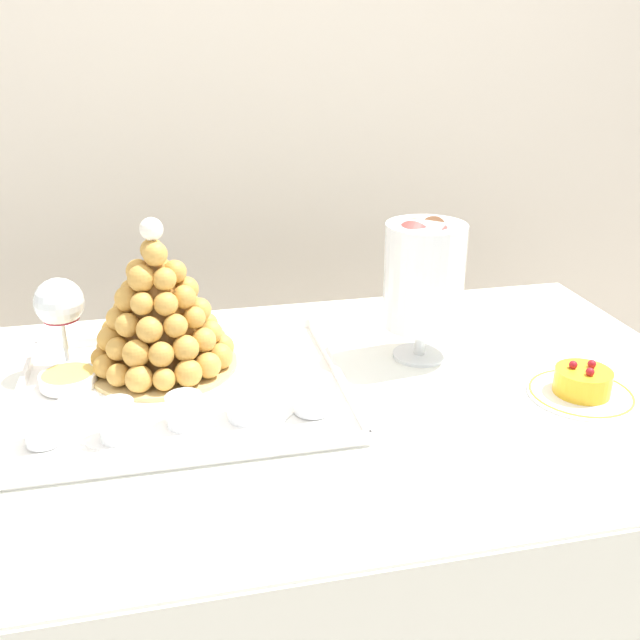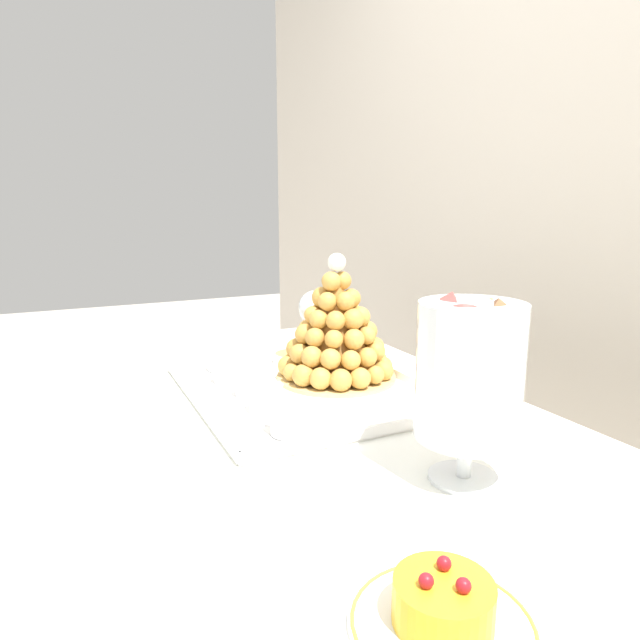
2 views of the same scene
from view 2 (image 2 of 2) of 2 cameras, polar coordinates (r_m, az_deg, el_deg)
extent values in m
cylinder|color=brown|center=(1.65, -21.29, -17.52)|extent=(0.04, 0.04, 0.77)
cylinder|color=brown|center=(1.79, 0.28, -14.14)|extent=(0.04, 0.04, 0.77)
cube|color=brown|center=(0.98, -0.20, -11.61)|extent=(1.39, 0.76, 0.02)
cube|color=white|center=(0.98, -0.20, -11.00)|extent=(1.45, 0.82, 0.00)
cube|color=white|center=(0.97, -24.67, -22.73)|extent=(1.45, 0.01, 0.31)
cube|color=white|center=(1.26, 17.48, -13.84)|extent=(1.45, 0.01, 0.31)
cube|color=white|center=(1.67, -11.13, -6.99)|extent=(0.01, 0.82, 0.31)
cube|color=white|center=(1.14, -1.83, -7.32)|extent=(0.52, 0.44, 0.01)
cube|color=white|center=(1.07, -12.67, -8.22)|extent=(0.52, 0.01, 0.02)
cube|color=white|center=(1.23, 7.48, -5.28)|extent=(0.52, 0.01, 0.02)
cube|color=white|center=(1.37, -6.32, -3.56)|extent=(0.01, 0.44, 0.02)
cube|color=white|center=(0.92, 4.98, -11.43)|extent=(0.01, 0.44, 0.02)
cylinder|color=white|center=(1.14, -1.83, -7.13)|extent=(0.40, 0.40, 0.00)
cylinder|color=tan|center=(1.20, 1.68, -5.87)|extent=(0.26, 0.26, 0.01)
cone|color=#B17A36|center=(1.17, 1.71, -0.58)|extent=(0.18, 0.18, 0.22)
sphere|color=gold|center=(1.10, 4.18, -6.03)|extent=(0.04, 0.04, 0.04)
sphere|color=gold|center=(1.13, 5.73, -5.65)|extent=(0.04, 0.04, 0.04)
sphere|color=gold|center=(1.17, 6.56, -5.22)|extent=(0.04, 0.04, 0.04)
sphere|color=gold|center=(1.20, 6.60, -4.67)|extent=(0.04, 0.04, 0.04)
sphere|color=gold|center=(1.24, 5.93, -4.12)|extent=(0.05, 0.05, 0.05)
sphere|color=gold|center=(1.27, 4.69, -3.73)|extent=(0.04, 0.04, 0.04)
sphere|color=gold|center=(1.29, 3.07, -3.50)|extent=(0.04, 0.04, 0.04)
sphere|color=gold|center=(1.29, 1.28, -3.42)|extent=(0.04, 0.04, 0.04)
sphere|color=gold|center=(1.28, -0.46, -3.57)|extent=(0.04, 0.04, 0.04)
sphere|color=gold|center=(1.26, -1.94, -3.74)|extent=(0.04, 0.04, 0.04)
sphere|color=gold|center=(1.22, -2.95, -4.27)|extent=(0.04, 0.04, 0.04)
sphere|color=gold|center=(1.19, -3.31, -4.79)|extent=(0.05, 0.05, 0.05)
sphere|color=gold|center=(1.15, -2.91, -5.41)|extent=(0.04, 0.04, 0.04)
sphere|color=gold|center=(1.12, -1.74, -5.75)|extent=(0.05, 0.05, 0.05)
sphere|color=gold|center=(1.10, 0.06, -6.08)|extent=(0.04, 0.04, 0.04)
sphere|color=gold|center=(1.09, 2.17, -6.24)|extent=(0.05, 0.05, 0.05)
sphere|color=gold|center=(1.13, 4.91, -3.86)|extent=(0.04, 0.04, 0.04)
sphere|color=gold|center=(1.16, 5.78, -3.22)|extent=(0.04, 0.04, 0.04)
sphere|color=gold|center=(1.20, 5.68, -2.77)|extent=(0.04, 0.04, 0.04)
sphere|color=gold|center=(1.24, 4.71, -2.33)|extent=(0.04, 0.04, 0.04)
sphere|color=gold|center=(1.26, 3.13, -2.08)|extent=(0.04, 0.04, 0.04)
sphere|color=gold|center=(1.26, 1.29, -2.02)|extent=(0.05, 0.05, 0.05)
sphere|color=gold|center=(1.25, -0.48, -2.11)|extent=(0.04, 0.04, 0.04)
sphere|color=gold|center=(1.22, -1.83, -2.55)|extent=(0.04, 0.04, 0.04)
sphere|color=gold|center=(1.18, -2.45, -2.97)|extent=(0.05, 0.05, 0.05)
sphere|color=gold|center=(1.15, -2.13, -3.53)|extent=(0.04, 0.04, 0.04)
sphere|color=gold|center=(1.11, -0.86, -3.83)|extent=(0.04, 0.04, 0.04)
sphere|color=gold|center=(1.10, 1.09, -4.05)|extent=(0.04, 0.04, 0.04)
sphere|color=gold|center=(1.10, 3.21, -4.17)|extent=(0.04, 0.04, 0.04)
sphere|color=gold|center=(1.15, 4.83, -1.62)|extent=(0.04, 0.04, 0.04)
sphere|color=gold|center=(1.19, 4.88, -1.15)|extent=(0.05, 0.05, 0.05)
sphere|color=gold|center=(1.22, 3.76, -0.76)|extent=(0.04, 0.04, 0.04)
sphere|color=gold|center=(1.24, 1.94, -0.62)|extent=(0.04, 0.04, 0.04)
sphere|color=gold|center=(1.23, 0.05, -0.72)|extent=(0.04, 0.04, 0.04)
sphere|color=gold|center=(1.20, -1.29, -0.91)|extent=(0.04, 0.04, 0.04)
sphere|color=gold|center=(1.16, -1.55, -1.48)|extent=(0.04, 0.04, 0.04)
sphere|color=gold|center=(1.12, -0.53, -1.82)|extent=(0.04, 0.04, 0.04)
sphere|color=gold|center=(1.11, 1.44, -1.99)|extent=(0.04, 0.04, 0.04)
sphere|color=gold|center=(1.12, 3.53, -2.01)|extent=(0.04, 0.04, 0.04)
sphere|color=gold|center=(1.16, 4.17, 0.34)|extent=(0.04, 0.04, 0.04)
sphere|color=gold|center=(1.20, 3.47, 0.74)|extent=(0.04, 0.04, 0.04)
sphere|color=gold|center=(1.21, 1.81, 0.98)|extent=(0.04, 0.04, 0.04)
sphere|color=gold|center=(1.20, 0.10, 0.81)|extent=(0.04, 0.04, 0.04)
sphere|color=gold|center=(1.17, -0.73, 0.52)|extent=(0.04, 0.04, 0.04)
sphere|color=gold|center=(1.13, -0.14, 0.06)|extent=(0.04, 0.04, 0.04)
sphere|color=gold|center=(1.12, 1.62, -0.06)|extent=(0.04, 0.04, 0.04)
sphere|color=gold|center=(1.13, 3.44, 0.08)|extent=(0.04, 0.04, 0.04)
sphere|color=gold|center=(1.17, 3.23, 2.25)|extent=(0.04, 0.04, 0.04)
sphere|color=gold|center=(1.19, 1.74, 2.54)|extent=(0.04, 0.04, 0.04)
sphere|color=gold|center=(1.17, 0.23, 2.34)|extent=(0.05, 0.05, 0.05)
sphere|color=gold|center=(1.13, 0.77, 1.93)|extent=(0.04, 0.04, 0.04)
sphere|color=gold|center=(1.13, 2.68, 1.96)|extent=(0.04, 0.04, 0.04)
sphere|color=gold|center=(1.16, 2.30, 4.09)|extent=(0.04, 0.04, 0.04)
sphere|color=gold|center=(1.14, 1.18, 4.03)|extent=(0.04, 0.04, 0.04)
sphere|color=white|center=(1.15, 1.75, 5.99)|extent=(0.04, 0.04, 0.04)
cylinder|color=silver|center=(1.27, -10.44, -3.96)|extent=(0.05, 0.05, 0.05)
cylinder|color=gold|center=(1.28, -10.41, -4.58)|extent=(0.05, 0.05, 0.02)
cylinder|color=#EAC166|center=(1.27, -10.45, -3.78)|extent=(0.05, 0.05, 0.02)
sphere|color=brown|center=(1.27, -10.21, -3.31)|extent=(0.01, 0.01, 0.01)
cylinder|color=silver|center=(1.17, -9.59, -5.13)|extent=(0.05, 0.05, 0.06)
cylinder|color=#F4EAC6|center=(1.18, -9.56, -5.90)|extent=(0.05, 0.05, 0.02)
cylinder|color=white|center=(1.17, -9.60, -4.91)|extent=(0.05, 0.05, 0.02)
sphere|color=brown|center=(1.16, -9.60, -4.34)|extent=(0.01, 0.01, 0.01)
cylinder|color=silver|center=(1.09, -7.27, -6.65)|extent=(0.06, 0.06, 0.05)
cylinder|color=#F4EAC6|center=(1.09, -7.25, -7.33)|extent=(0.05, 0.05, 0.02)
cylinder|color=white|center=(1.09, -7.27, -6.46)|extent=(0.05, 0.05, 0.01)
sphere|color=brown|center=(1.09, -7.18, -5.85)|extent=(0.02, 0.02, 0.02)
cylinder|color=silver|center=(1.01, -5.55, -8.12)|extent=(0.06, 0.06, 0.05)
cylinder|color=#F4EAC6|center=(1.01, -5.54, -8.89)|extent=(0.06, 0.06, 0.02)
cylinder|color=white|center=(1.00, -5.56, -7.90)|extent=(0.06, 0.06, 0.02)
sphere|color=brown|center=(1.00, -6.01, -7.30)|extent=(0.02, 0.02, 0.02)
cylinder|color=silver|center=(0.92, -3.24, -9.96)|extent=(0.06, 0.06, 0.06)
cylinder|color=brown|center=(0.92, -3.23, -10.89)|extent=(0.05, 0.05, 0.02)
cylinder|color=#8C603D|center=(0.91, -3.24, -9.70)|extent=(0.05, 0.05, 0.02)
sphere|color=brown|center=(0.91, -3.72, -8.90)|extent=(0.02, 0.02, 0.02)
cylinder|color=white|center=(1.32, -2.80, -3.89)|extent=(0.09, 0.09, 0.02)
cylinder|color=#F2CC59|center=(1.32, -2.81, -3.51)|extent=(0.09, 0.09, 0.00)
cylinder|color=white|center=(0.82, 14.60, -15.50)|extent=(0.10, 0.10, 0.01)
cylinder|color=white|center=(0.81, 14.72, -13.46)|extent=(0.02, 0.02, 0.06)
cylinder|color=white|center=(0.77, 15.20, -5.13)|extent=(0.14, 0.14, 0.19)
cylinder|color=yellow|center=(0.77, 15.99, -11.15)|extent=(0.06, 0.05, 0.06)
cylinder|color=#E54C47|center=(0.83, 15.29, -9.34)|extent=(0.05, 0.05, 0.05)
cylinder|color=brown|center=(0.79, 13.10, -10.35)|extent=(0.06, 0.05, 0.06)
cylinder|color=#72B2E0|center=(0.78, 17.05, -8.87)|extent=(0.06, 0.05, 0.06)
cylinder|color=#E54C47|center=(0.80, 15.02, -8.09)|extent=(0.06, 0.06, 0.03)
cylinder|color=brown|center=(0.78, 12.62, -8.46)|extent=(0.07, 0.05, 0.07)
cylinder|color=#E54C47|center=(0.76, 14.81, -9.25)|extent=(0.06, 0.05, 0.04)
cylinder|color=#D199D8|center=(0.78, 16.01, -6.89)|extent=(0.06, 0.06, 0.04)
cylinder|color=#9ED860|center=(0.81, 14.75, -6.13)|extent=(0.05, 0.05, 0.04)
cylinder|color=brown|center=(0.76, 13.28, -7.14)|extent=(0.06, 0.05, 0.04)
cylinder|color=#E54C47|center=(0.76, 15.48, -7.24)|extent=(0.06, 0.05, 0.06)
cylinder|color=brown|center=(0.79, 16.80, -4.65)|extent=(0.06, 0.06, 0.05)
cylinder|color=pink|center=(0.79, 13.25, -4.44)|extent=(0.06, 0.05, 0.06)
cylinder|color=pink|center=(0.74, 13.63, -5.55)|extent=(0.05, 0.05, 0.03)
cylinder|color=yellow|center=(0.76, 16.43, -5.38)|extent=(0.05, 0.05, 0.05)
cylinder|color=#72B2E0|center=(0.78, 15.30, -3.00)|extent=(0.07, 0.04, 0.07)
cylinder|color=pink|center=(0.77, 13.15, -3.08)|extent=(0.07, 0.05, 0.06)
cylinder|color=brown|center=(0.74, 14.95, -3.74)|extent=(0.07, 0.06, 0.06)
cylinder|color=yellow|center=(0.76, 16.89, -3.43)|extent=(0.06, 0.06, 0.04)
cylinder|color=#9ED860|center=(0.77, 14.18, -1.17)|extent=(0.06, 0.05, 0.06)
cylinder|color=#E54C47|center=(0.72, 14.39, -2.07)|extent=(0.05, 0.05, 0.05)
cylinder|color=#72B2E0|center=(0.75, 17.70, -1.65)|extent=(0.05, 0.05, 0.03)
cylinder|color=#E54C47|center=(0.76, 13.89, 0.68)|extent=(0.08, 0.05, 0.08)
cylinder|color=#E54C47|center=(0.72, 14.60, 0.04)|extent=(0.06, 0.05, 0.06)
cylinder|color=brown|center=(0.75, 17.31, 0.21)|extent=(0.07, 0.05, 0.07)
cylinder|color=#9ED860|center=(0.78, 15.82, 0.77)|extent=(0.06, 0.06, 0.05)
cylinder|color=white|center=(0.58, 12.50, -28.46)|extent=(0.17, 0.17, 0.01)
torus|color=gold|center=(0.58, 12.51, -28.23)|extent=(0.17, 0.17, 0.00)
cylinder|color=yellow|center=(0.57, 12.62, -26.63)|extent=(0.09, 0.09, 0.04)
sphere|color=#A51923|center=(0.54, 14.63, -25.05)|extent=(0.01, 0.01, 0.01)
sphere|color=#A51923|center=(0.57, 12.71, -23.35)|extent=(0.01, 0.01, 0.01)
sphere|color=#A51923|center=(0.54, 10.93, -24.97)|extent=(0.01, 0.01, 0.01)
cylinder|color=silver|center=(1.35, -0.44, -4.20)|extent=(0.06, 0.06, 0.00)
cylinder|color=silver|center=(1.34, -0.44, -2.22)|extent=(0.01, 0.01, 0.09)
sphere|color=silver|center=(1.32, -0.45, 1.30)|extent=(0.08, 0.08, 0.08)
cylinder|color=maroon|center=(1.33, -0.45, 0.66)|extent=(0.06, 0.06, 0.03)
camera|label=1|loc=(1.17, -60.07, 15.20)|focal=39.26mm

